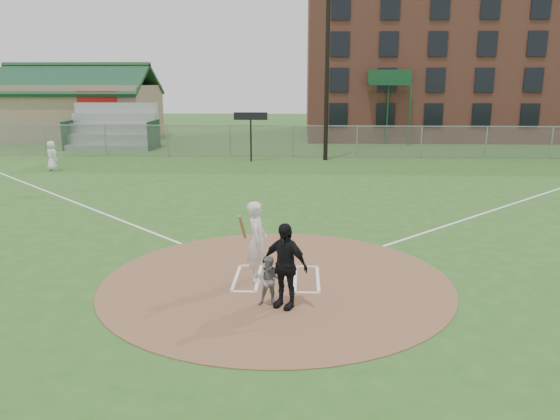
{
  "coord_description": "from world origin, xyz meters",
  "views": [
    {
      "loc": [
        0.6,
        -12.42,
        4.71
      ],
      "look_at": [
        0.0,
        2.0,
        1.3
      ],
      "focal_mm": 35.0,
      "sensor_mm": 36.0,
      "label": 1
    }
  ],
  "objects_px": {
    "batter_at_plate": "(257,241)",
    "home_plate": "(286,277)",
    "ondeck_player": "(52,156)",
    "umpire": "(285,265)",
    "catcher": "(270,281)"
  },
  "relations": [
    {
      "from": "batter_at_plate",
      "to": "catcher",
      "type": "bearing_deg",
      "value": -75.07
    },
    {
      "from": "umpire",
      "to": "batter_at_plate",
      "type": "xyz_separation_m",
      "value": [
        -0.71,
        1.58,
        0.05
      ]
    },
    {
      "from": "home_plate",
      "to": "umpire",
      "type": "xyz_separation_m",
      "value": [
        0.02,
        -1.78,
        0.91
      ]
    },
    {
      "from": "home_plate",
      "to": "ondeck_player",
      "type": "bearing_deg",
      "value": 129.26
    },
    {
      "from": "catcher",
      "to": "ondeck_player",
      "type": "bearing_deg",
      "value": 124.49
    },
    {
      "from": "umpire",
      "to": "batter_at_plate",
      "type": "height_order",
      "value": "batter_at_plate"
    },
    {
      "from": "home_plate",
      "to": "batter_at_plate",
      "type": "relative_size",
      "value": 0.21
    },
    {
      "from": "home_plate",
      "to": "catcher",
      "type": "distance_m",
      "value": 1.82
    },
    {
      "from": "catcher",
      "to": "ondeck_player",
      "type": "height_order",
      "value": "ondeck_player"
    },
    {
      "from": "batter_at_plate",
      "to": "umpire",
      "type": "bearing_deg",
      "value": -65.72
    },
    {
      "from": "home_plate",
      "to": "batter_at_plate",
      "type": "xyz_separation_m",
      "value": [
        -0.69,
        -0.21,
        0.96
      ]
    },
    {
      "from": "batter_at_plate",
      "to": "home_plate",
      "type": "bearing_deg",
      "value": 16.65
    },
    {
      "from": "catcher",
      "to": "umpire",
      "type": "xyz_separation_m",
      "value": [
        0.31,
        -0.06,
        0.38
      ]
    },
    {
      "from": "ondeck_player",
      "to": "batter_at_plate",
      "type": "xyz_separation_m",
      "value": [
        12.46,
        -16.29,
        0.2
      ]
    },
    {
      "from": "ondeck_player",
      "to": "catcher",
      "type": "bearing_deg",
      "value": 162.88
    }
  ]
}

